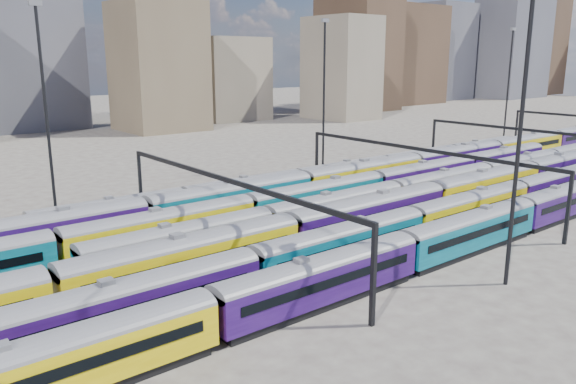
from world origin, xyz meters
TOP-DOWN VIEW (x-y plane):
  - ground at (0.00, 0.00)m, footprint 500.00×500.00m
  - rake_0 at (10.03, -15.00)m, footprint 121.77×2.97m
  - rake_1 at (17.65, -10.00)m, footprint 123.80×3.02m
  - rake_2 at (6.94, -5.00)m, footprint 135.39×3.30m
  - rake_3 at (15.63, 0.00)m, footprint 101.05×2.96m
  - rake_4 at (-13.75, 5.00)m, footprint 127.28×3.10m
  - rake_5 at (10.37, 10.00)m, footprint 159.98×3.34m
  - rake_6 at (11.30, 15.00)m, footprint 92.64×2.72m
  - gantry_1 at (-20.00, 0.00)m, footprint 0.35×40.35m
  - gantry_2 at (10.00, 0.00)m, footprint 0.35×40.35m
  - gantry_3 at (40.00, 0.00)m, footprint 0.35×40.35m
  - mast_1 at (-30.00, 22.00)m, footprint 1.40×0.50m
  - mast_2 at (-5.00, -22.00)m, footprint 1.40×0.50m
  - mast_3 at (15.00, 24.00)m, footprint 1.40×0.50m
  - mast_5 at (65.00, 20.00)m, footprint 1.40×0.50m
  - skyline at (104.75, 105.73)m, footprint 399.22×60.48m

SIDE VIEW (x-z plane):
  - ground at x=0.00m, z-range 0.00..0.00m
  - rake_6 at x=11.30m, z-range 0.11..4.67m
  - rake_3 at x=15.63m, z-range 0.12..5.11m
  - rake_0 at x=10.03m, z-range 0.13..5.12m
  - rake_1 at x=17.65m, z-range 0.13..5.21m
  - rake_4 at x=-13.75m, z-range 0.13..5.36m
  - rake_2 at x=6.94m, z-range 0.14..5.71m
  - rake_5 at x=10.37m, z-range 0.14..5.78m
  - gantry_1 at x=-20.00m, z-range 2.78..10.80m
  - gantry_2 at x=10.00m, z-range 2.78..10.80m
  - gantry_3 at x=40.00m, z-range 2.78..10.80m
  - mast_1 at x=-30.00m, z-range 1.17..26.77m
  - mast_2 at x=-5.00m, z-range 1.17..26.77m
  - mast_3 at x=15.00m, z-range 1.17..26.77m
  - mast_5 at x=65.00m, z-range 1.17..26.77m
  - skyline at x=104.75m, z-range -4.18..45.85m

